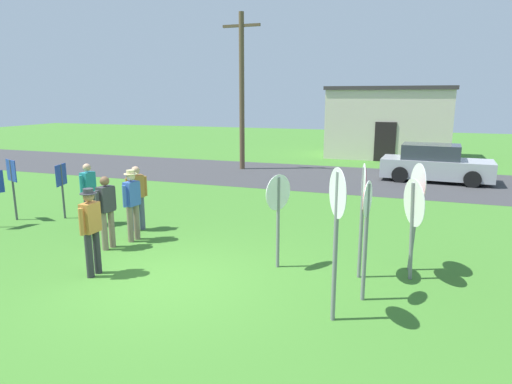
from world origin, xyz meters
The scene contains 18 objects.
ground_plane centered at (0.00, 0.00, 0.00)m, with size 80.00×80.00×0.00m, color #3D7528.
street_asphalt centered at (0.00, 11.97, 0.00)m, with size 60.00×6.40×0.01m, color #38383A.
building_background centered at (2.95, 19.78, 1.99)m, with size 6.77×4.15×3.97m.
utility_pole centered at (-3.35, 12.95, 3.76)m, with size 1.80×0.24×7.17m.
parked_car_on_street centered at (5.26, 12.68, 0.69)m, with size 4.40×2.22×1.51m.
stop_sign_tallest centered at (1.87, 1.40, 1.31)m, with size 0.31×0.67×1.93m.
stop_sign_far_back centered at (4.48, 2.14, 1.50)m, with size 0.32×0.82×2.18m.
stop_sign_nearest centered at (4.43, 1.64, 1.33)m, with size 0.41×0.84×1.96m.
stop_sign_center_cluster centered at (3.69, 0.44, 1.39)m, with size 0.10×0.61×2.09m.
stop_sign_rear_right centered at (3.33, -0.43, 1.66)m, with size 0.36×0.69×2.42m.
stop_sign_leaning_right centered at (3.52, 1.41, 1.54)m, with size 0.17×0.85×2.23m.
person_holding_notes centered at (-2.33, 2.69, 0.98)m, with size 0.46×0.49×1.69m.
person_in_dark_shirt centered at (-1.40, -0.20, 0.98)m, with size 0.31×0.57×1.74m.
person_with_sunhat centered at (-2.12, 1.21, 0.95)m, with size 0.28×0.56×1.69m.
person_near_signs centered at (-1.91, 1.89, 0.98)m, with size 0.32×0.56×1.74m.
person_in_blue centered at (-3.81, 2.65, 0.95)m, with size 0.24×0.57×1.69m.
info_panel_middle centered at (-6.14, 2.36, 1.19)m, with size 0.57×0.25×1.72m.
info_panel_rightmost centered at (-4.97, 2.95, 1.08)m, with size 0.19×0.58×1.57m.
Camera 1 is at (4.31, -6.88, 3.44)m, focal length 31.19 mm.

